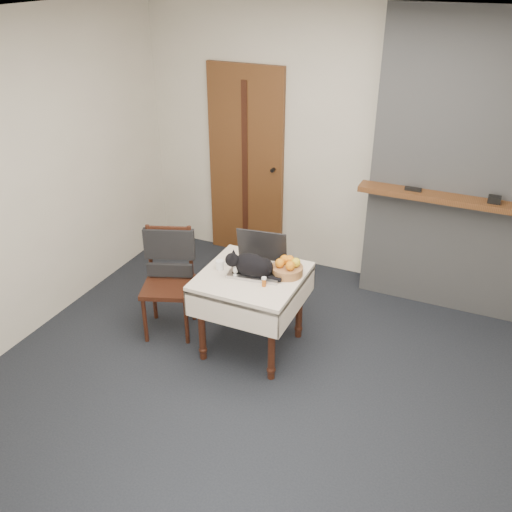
# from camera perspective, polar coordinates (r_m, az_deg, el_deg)

# --- Properties ---
(ground) EXTENTS (4.50, 4.50, 0.00)m
(ground) POSITION_cam_1_polar(r_m,az_deg,el_deg) (4.43, 2.38, -13.32)
(ground) COLOR black
(ground) RESTS_ON ground
(room_shell) EXTENTS (4.52, 4.01, 2.61)m
(room_shell) POSITION_cam_1_polar(r_m,az_deg,el_deg) (3.93, 5.49, 10.77)
(room_shell) COLOR beige
(room_shell) RESTS_ON ground
(door) EXTENTS (0.82, 0.10, 2.00)m
(door) POSITION_cam_1_polar(r_m,az_deg,el_deg) (5.93, -1.00, 9.16)
(door) COLOR brown
(door) RESTS_ON ground
(chimney) EXTENTS (1.62, 0.48, 2.60)m
(chimney) POSITION_cam_1_polar(r_m,az_deg,el_deg) (5.21, 19.94, 8.21)
(chimney) COLOR gray
(chimney) RESTS_ON ground
(side_table) EXTENTS (0.78, 0.78, 0.70)m
(side_table) POSITION_cam_1_polar(r_m,az_deg,el_deg) (4.52, -0.42, -3.09)
(side_table) COLOR #351B0E
(side_table) RESTS_ON ground
(laptop) EXTENTS (0.45, 0.40, 0.30)m
(laptop) POSITION_cam_1_polar(r_m,az_deg,el_deg) (4.50, 0.25, -0.48)
(laptop) COLOR #B7B7BC
(laptop) RESTS_ON side_table
(cat) EXTENTS (0.46, 0.27, 0.22)m
(cat) POSITION_cam_1_polar(r_m,az_deg,el_deg) (4.39, -0.36, -0.97)
(cat) COLOR black
(cat) RESTS_ON side_table
(cream_jar) EXTENTS (0.07, 0.07, 0.07)m
(cream_jar) POSITION_cam_1_polar(r_m,az_deg,el_deg) (4.53, -3.63, -0.88)
(cream_jar) COLOR white
(cream_jar) RESTS_ON side_table
(pill_bottle) EXTENTS (0.04, 0.04, 0.08)m
(pill_bottle) POSITION_cam_1_polar(r_m,az_deg,el_deg) (4.29, 0.80, -2.58)
(pill_bottle) COLOR #AC5215
(pill_bottle) RESTS_ON side_table
(fruit_basket) EXTENTS (0.25, 0.25, 0.14)m
(fruit_basket) POSITION_cam_1_polar(r_m,az_deg,el_deg) (4.44, 3.15, -1.18)
(fruit_basket) COLOR #A96D44
(fruit_basket) RESTS_ON side_table
(desk_clutter) EXTENTS (0.12, 0.07, 0.01)m
(desk_clutter) POSITION_cam_1_polar(r_m,az_deg,el_deg) (4.47, 1.56, -1.73)
(desk_clutter) COLOR black
(desk_clutter) RESTS_ON side_table
(chair) EXTENTS (0.53, 0.53, 0.92)m
(chair) POSITION_cam_1_polar(r_m,az_deg,el_deg) (4.86, -8.71, -0.97)
(chair) COLOR #351B0E
(chair) RESTS_ON ground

